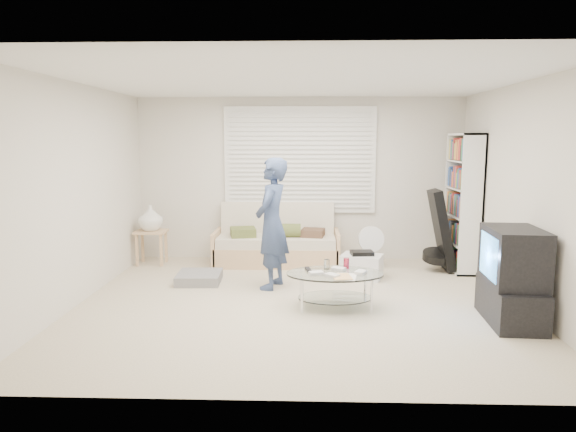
{
  "coord_description": "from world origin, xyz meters",
  "views": [
    {
      "loc": [
        0.08,
        -5.71,
        1.87
      ],
      "look_at": [
        -0.12,
        0.3,
        0.97
      ],
      "focal_mm": 32.0,
      "sensor_mm": 36.0,
      "label": 1
    }
  ],
  "objects_px": {
    "bookshelf": "(462,203)",
    "tv_unit": "(512,277)",
    "futon_sofa": "(277,244)",
    "coffee_table": "(335,279)"
  },
  "relations": [
    {
      "from": "bookshelf",
      "to": "coffee_table",
      "type": "bearing_deg",
      "value": -136.94
    },
    {
      "from": "bookshelf",
      "to": "tv_unit",
      "type": "bearing_deg",
      "value": -93.3
    },
    {
      "from": "futon_sofa",
      "to": "bookshelf",
      "type": "xyz_separation_m",
      "value": [
        2.66,
        -0.26,
        0.68
      ]
    },
    {
      "from": "tv_unit",
      "to": "coffee_table",
      "type": "xyz_separation_m",
      "value": [
        -1.77,
        0.39,
        -0.15
      ]
    },
    {
      "from": "bookshelf",
      "to": "tv_unit",
      "type": "height_order",
      "value": "bookshelf"
    },
    {
      "from": "futon_sofa",
      "to": "bookshelf",
      "type": "bearing_deg",
      "value": -5.68
    },
    {
      "from": "coffee_table",
      "to": "bookshelf",
      "type": "bearing_deg",
      "value": 43.06
    },
    {
      "from": "futon_sofa",
      "to": "tv_unit",
      "type": "distance_m",
      "value": 3.52
    },
    {
      "from": "futon_sofa",
      "to": "bookshelf",
      "type": "height_order",
      "value": "bookshelf"
    },
    {
      "from": "futon_sofa",
      "to": "coffee_table",
      "type": "distance_m",
      "value": 2.18
    }
  ]
}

